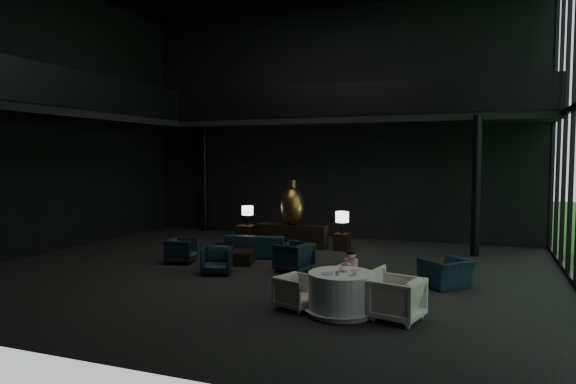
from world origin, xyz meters
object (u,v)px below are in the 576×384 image
(bronze_urn, at_px, (292,206))
(dining_chair_north, at_px, (359,280))
(sofa, at_px, (257,240))
(dining_table, at_px, (341,296))
(table_lamp_left, at_px, (248,211))
(dining_chair_east, at_px, (397,295))
(lounge_armchair_south, at_px, (217,260))
(coffee_table, at_px, (238,257))
(side_table_left, at_px, (246,235))
(side_table_right, at_px, (342,242))
(table_lamp_right, at_px, (342,218))
(lounge_armchair_east, at_px, (294,255))
(child, at_px, (351,264))
(window_armchair, at_px, (446,270))
(dining_chair_west, at_px, (297,292))
(lounge_armchair_west, at_px, (181,250))
(console, at_px, (292,236))

(bronze_urn, xyz_separation_m, dining_chair_north, (3.35, -5.30, -0.87))
(sofa, relative_size, dining_chair_north, 2.72)
(dining_table, relative_size, dining_chair_north, 1.56)
(table_lamp_left, relative_size, dining_chair_east, 0.70)
(lounge_armchair_south, relative_size, coffee_table, 0.84)
(side_table_left, bearing_deg, dining_table, -51.66)
(side_table_left, bearing_deg, side_table_right, 1.41)
(sofa, height_order, lounge_armchair_south, sofa)
(table_lamp_right, relative_size, lounge_armchair_east, 0.81)
(table_lamp_left, relative_size, side_table_right, 1.22)
(dining_chair_east, distance_m, child, 1.42)
(sofa, xyz_separation_m, coffee_table, (-0.07, -1.08, -0.29))
(window_armchair, height_order, dining_chair_west, window_armchair)
(window_armchair, xyz_separation_m, child, (-1.69, -1.74, 0.35))
(lounge_armchair_west, xyz_separation_m, lounge_armchair_south, (1.53, -0.84, -0.00))
(table_lamp_left, distance_m, coffee_table, 3.32)
(table_lamp_right, relative_size, lounge_armchair_south, 1.01)
(table_lamp_right, relative_size, coffee_table, 0.84)
(lounge_armchair_south, xyz_separation_m, dining_chair_east, (4.63, -2.01, 0.11))
(lounge_armchair_west, relative_size, lounge_armchair_south, 1.01)
(dining_table, distance_m, dining_chair_east, 1.01)
(lounge_armchair_east, height_order, coffee_table, lounge_armchair_east)
(lounge_armchair_west, bearing_deg, table_lamp_right, -59.03)
(bronze_urn, distance_m, dining_table, 6.98)
(table_lamp_left, distance_m, child, 7.17)
(console, height_order, lounge_armchair_west, console)
(lounge_armchair_south, bearing_deg, console, 63.33)
(lounge_armchair_south, height_order, coffee_table, lounge_armchair_south)
(side_table_left, height_order, child, child)
(table_lamp_left, bearing_deg, dining_chair_north, -47.47)
(side_table_left, distance_m, dining_chair_east, 8.44)
(coffee_table, xyz_separation_m, dining_chair_north, (3.83, -2.40, 0.26))
(side_table_right, xyz_separation_m, sofa, (-2.00, -1.86, 0.21))
(dining_chair_north, relative_size, dining_chair_east, 0.99)
(lounge_armchair_east, distance_m, coffee_table, 1.78)
(bronze_urn, bearing_deg, sofa, -102.39)
(side_table_right, bearing_deg, dining_chair_east, -67.12)
(table_lamp_left, xyz_separation_m, lounge_armchair_south, (1.18, -4.24, -0.72))
(bronze_urn, distance_m, side_table_left, 1.89)
(bronze_urn, xyz_separation_m, lounge_armchair_east, (1.26, -3.27, -0.89))
(table_lamp_left, xyz_separation_m, sofa, (1.20, -1.91, -0.60))
(dining_chair_west, bearing_deg, dining_chair_north, -30.59)
(dining_chair_east, bearing_deg, child, -117.29)
(console, height_order, side_table_right, console)
(lounge_armchair_west, height_order, dining_chair_north, dining_chair_north)
(lounge_armchair_south, bearing_deg, dining_chair_east, -44.35)
(table_lamp_right, height_order, dining_table, table_lamp_right)
(window_armchair, bearing_deg, child, -2.12)
(lounge_armchair_west, xyz_separation_m, lounge_armchair_east, (3.20, 0.03, 0.08))
(table_lamp_left, relative_size, window_armchair, 0.71)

